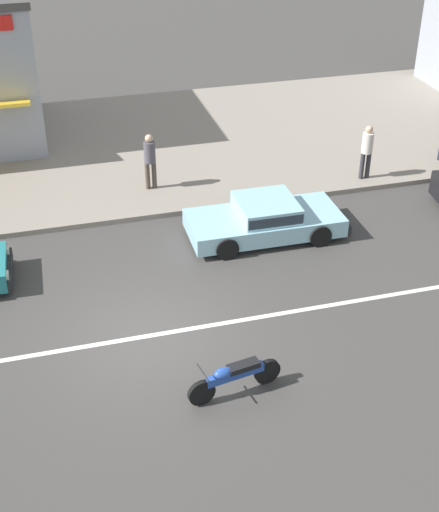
# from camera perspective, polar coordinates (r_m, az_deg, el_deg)

# --- Properties ---
(ground_plane) EXTENTS (160.00, 160.00, 0.00)m
(ground_plane) POSITION_cam_1_polar(r_m,az_deg,el_deg) (15.82, -5.65, -6.38)
(ground_plane) COLOR #423F3D
(lane_centre_stripe) EXTENTS (50.40, 0.14, 0.01)m
(lane_centre_stripe) POSITION_cam_1_polar(r_m,az_deg,el_deg) (15.82, -5.65, -6.37)
(lane_centre_stripe) COLOR silver
(lane_centre_stripe) RESTS_ON ground
(kerb_strip) EXTENTS (68.00, 10.00, 0.15)m
(kerb_strip) POSITION_cam_1_polar(r_m,az_deg,el_deg) (24.52, -10.07, 8.23)
(kerb_strip) COLOR gray
(kerb_strip) RESTS_ON ground
(sedan_pale_blue_2) EXTENTS (4.23, 1.97, 1.06)m
(sedan_pale_blue_2) POSITION_cam_1_polar(r_m,az_deg,el_deg) (19.12, 3.72, 3.03)
(sedan_pale_blue_2) COLOR #93C6D6
(sedan_pale_blue_2) RESTS_ON ground
(motorcycle_0) EXTENTS (1.98, 0.62, 0.80)m
(motorcycle_0) POSITION_cam_1_polar(r_m,az_deg,el_deg) (14.09, 1.19, -9.62)
(motorcycle_0) COLOR black
(motorcycle_0) RESTS_ON ground
(pedestrian_near_clock) EXTENTS (0.34, 0.34, 1.71)m
(pedestrian_near_clock) POSITION_cam_1_polar(r_m,az_deg,el_deg) (22.19, 11.72, 8.47)
(pedestrian_near_clock) COLOR #333338
(pedestrian_near_clock) RESTS_ON kerb_strip
(pedestrian_mid_kerb) EXTENTS (0.34, 0.34, 1.72)m
(pedestrian_mid_kerb) POSITION_cam_1_polar(r_m,az_deg,el_deg) (21.19, -5.59, 7.86)
(pedestrian_mid_kerb) COLOR #4C4238
(pedestrian_mid_kerb) RESTS_ON kerb_strip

